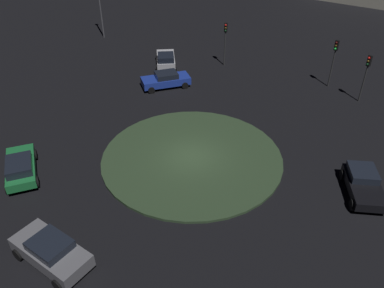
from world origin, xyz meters
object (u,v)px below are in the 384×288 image
object	(u,v)px
traffic_light_southwest	(335,54)
car_blue	(166,80)
car_silver	(166,59)
car_black	(363,184)
car_green	(21,167)
car_grey	(51,251)
traffic_light_south	(225,36)
traffic_light_west	(367,69)

from	to	relation	value
traffic_light_southwest	car_blue	bearing A→B (deg)	-41.32
car_silver	car_black	bearing A→B (deg)	-151.17
car_silver	car_green	world-z (taller)	car_silver
car_grey	car_black	world-z (taller)	car_grey
car_blue	traffic_light_south	xyz separation A→B (m)	(-6.33, -4.20, 2.38)
car_grey	car_green	size ratio (longest dim) A/B	0.96
car_blue	traffic_light_west	size ratio (longest dim) A/B	1.12
car_silver	car_green	size ratio (longest dim) A/B	0.91
car_grey	car_silver	size ratio (longest dim) A/B	1.05
car_grey	car_blue	world-z (taller)	car_grey
car_blue	car_green	size ratio (longest dim) A/B	1.01
car_silver	car_black	xyz separation A→B (m)	(-10.34, 21.15, -0.02)
car_grey	car_black	xyz separation A→B (m)	(-17.89, -2.83, -0.06)
car_grey	traffic_light_south	bearing A→B (deg)	-77.17
car_silver	car_blue	xyz separation A→B (m)	(0.37, 4.85, -0.03)
car_blue	traffic_light_west	world-z (taller)	traffic_light_west
car_black	car_silver	bearing A→B (deg)	-139.85
car_blue	car_grey	bearing A→B (deg)	-120.86
car_blue	car_black	distance (m)	19.50
car_silver	traffic_light_west	world-z (taller)	traffic_light_west
car_silver	traffic_light_south	world-z (taller)	traffic_light_south
car_black	car_green	bearing A→B (deg)	-87.88
car_green	car_black	size ratio (longest dim) A/B	1.09
car_blue	car_green	bearing A→B (deg)	-141.10
traffic_light_southwest	traffic_light_south	bearing A→B (deg)	-69.49
car_grey	car_silver	bearing A→B (deg)	-64.58
car_green	traffic_light_west	size ratio (longest dim) A/B	1.10
car_blue	car_green	xyz separation A→B (m)	(10.23, 11.85, 0.04)
car_green	car_blue	bearing A→B (deg)	-53.67
car_black	traffic_light_west	bearing A→B (deg)	167.57
car_green	car_grey	bearing A→B (deg)	-170.10
car_grey	car_black	distance (m)	18.11
car_grey	traffic_light_south	xyz separation A→B (m)	(-13.50, -23.33, 2.31)
car_green	car_black	xyz separation A→B (m)	(-20.94, 4.44, -0.04)
car_silver	traffic_light_southwest	world-z (taller)	traffic_light_southwest
car_grey	car_blue	bearing A→B (deg)	-67.66
car_blue	car_black	xyz separation A→B (m)	(-10.71, 16.30, 0.01)
car_green	traffic_light_west	xyz separation A→B (m)	(-26.55, -6.80, 2.19)
car_black	traffic_light_west	size ratio (longest dim) A/B	1.01
car_grey	car_blue	size ratio (longest dim) A/B	0.95
car_blue	car_silver	bearing A→B (deg)	75.28
traffic_light_west	traffic_light_southwest	world-z (taller)	traffic_light_southwest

